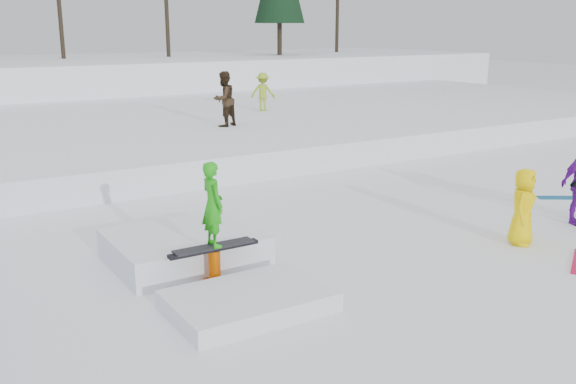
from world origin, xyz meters
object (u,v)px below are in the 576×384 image
spectator_yellow (523,207)px  jib_rail_feature (200,257)px  walker_olive (224,99)px  walker_ygreen (263,92)px

spectator_yellow → jib_rail_feature: size_ratio=0.35×
walker_olive → jib_rail_feature: size_ratio=0.44×
spectator_yellow → jib_rail_feature: bearing=134.5°
walker_ygreen → spectator_yellow: 15.60m
spectator_yellow → walker_olive: bearing=64.0°
walker_olive → walker_ygreen: size_ratio=1.22×
walker_ygreen → jib_rail_feature: 16.15m
walker_ygreen → jib_rail_feature: walker_ygreen is taller
walker_ygreen → walker_olive: bearing=84.8°
walker_olive → walker_ygreen: (3.26, 2.98, -0.17)m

